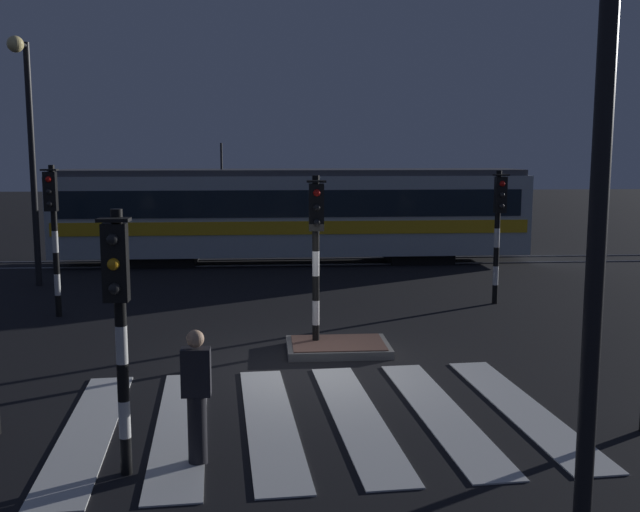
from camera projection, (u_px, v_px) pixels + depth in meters
ground_plane at (304, 369)px, 13.13m from camera, size 120.00×120.00×0.00m
rail_near at (285, 265)px, 24.93m from camera, size 80.00×0.12×0.03m
rail_far at (284, 259)px, 26.35m from camera, size 80.00×0.12×0.03m
crosswalk_zebra at (314, 419)px, 10.64m from camera, size 7.34×5.22×0.02m
traffic_island at (338, 347)px, 14.25m from camera, size 1.99×1.40×0.18m
traffic_light_kerb_mid_left at (118, 304)px, 8.46m from camera, size 0.36×0.42×3.21m
traffic_light_median_centre at (316, 236)px, 14.04m from camera, size 0.36×0.42×3.42m
traffic_light_corner_far_right at (499, 217)px, 18.33m from camera, size 0.36×0.42×3.40m
traffic_light_corner_far_left at (53, 218)px, 16.86m from camera, size 0.36×0.42×3.56m
street_lamp_trackside_left at (28, 132)px, 20.36m from camera, size 0.44×1.21×6.91m
street_lamp_near_kerb at (618, 85)px, 6.44m from camera, size 0.44×1.21×6.99m
tram at (293, 213)px, 25.41m from camera, size 16.35×2.58×4.15m
pedestrian_waiting_at_kerb at (197, 396)px, 9.03m from camera, size 0.36×0.24×1.71m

